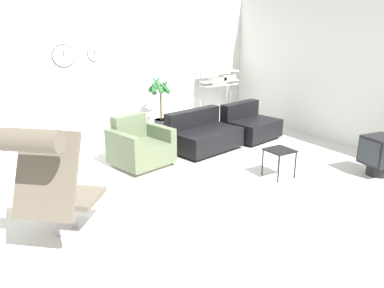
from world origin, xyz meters
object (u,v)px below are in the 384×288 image
object	(u,v)px
couch_low	(203,136)
potted_plant	(160,106)
side_table	(280,153)
armchair_red	(140,148)
crt_television	(380,154)
lounge_chair	(51,175)
couch_second	(249,126)
shelf_unit	(220,79)

from	to	relation	value
couch_low	potted_plant	xyz separation A→B (m)	(-0.13, 1.40, 0.32)
side_table	armchair_red	bearing A→B (deg)	135.16
side_table	crt_television	size ratio (longest dim) A/B	0.70
lounge_chair	couch_low	world-z (taller)	lounge_chair
crt_television	potted_plant	xyz separation A→B (m)	(-1.70, 3.80, 0.24)
armchair_red	crt_television	size ratio (longest dim) A/B	1.64
couch_second	side_table	xyz separation A→B (m)	(-0.93, -1.78, 0.11)
lounge_chair	armchair_red	bearing A→B (deg)	86.21
couch_low	crt_television	xyz separation A→B (m)	(1.57, -2.40, 0.08)
couch_low	armchair_red	bearing A→B (deg)	-6.08
couch_second	armchair_red	bearing A→B (deg)	-6.24
crt_television	shelf_unit	bearing A→B (deg)	7.50
couch_low	potted_plant	distance (m)	1.44
shelf_unit	armchair_red	bearing A→B (deg)	-147.41
couch_second	couch_low	bearing A→B (deg)	-6.42
potted_plant	side_table	bearing A→B (deg)	-82.96
shelf_unit	lounge_chair	bearing A→B (deg)	-142.05
lounge_chair	side_table	size ratio (longest dim) A/B	3.08
shelf_unit	crt_television	bearing A→B (deg)	-90.69
crt_television	potted_plant	distance (m)	4.17
lounge_chair	shelf_unit	world-z (taller)	shelf_unit
side_table	potted_plant	world-z (taller)	potted_plant
lounge_chair	couch_second	world-z (taller)	lounge_chair
couch_low	side_table	bearing A→B (deg)	86.85
crt_television	shelf_unit	distance (m)	4.18
side_table	shelf_unit	distance (m)	3.71
armchair_red	side_table	world-z (taller)	armchair_red
couch_low	potted_plant	bearing A→B (deg)	-96.64
armchair_red	shelf_unit	distance (m)	3.52
side_table	lounge_chair	bearing A→B (deg)	-176.90
armchair_red	potted_plant	distance (m)	1.95
crt_television	couch_second	bearing A→B (deg)	16.94
lounge_chair	potted_plant	bearing A→B (deg)	89.34
lounge_chair	couch_second	xyz separation A→B (m)	(4.14, 1.95, -0.51)
armchair_red	crt_television	distance (m)	3.65
side_table	couch_second	bearing A→B (deg)	62.33
armchair_red	crt_television	bearing A→B (deg)	128.11
couch_low	couch_second	world-z (taller)	same
couch_second	side_table	world-z (taller)	couch_second
side_table	shelf_unit	size ratio (longest dim) A/B	0.24
couch_second	lounge_chair	bearing A→B (deg)	13.42
lounge_chair	side_table	xyz separation A→B (m)	(3.21, 0.17, -0.40)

